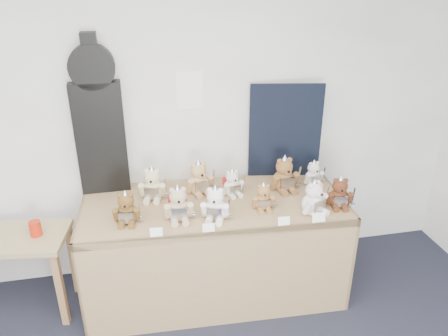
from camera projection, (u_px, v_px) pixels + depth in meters
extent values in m
plane|color=white|center=(104.00, 124.00, 3.34)|extent=(6.00, 0.00, 6.00)
cube|color=white|center=(190.00, 91.00, 3.36)|extent=(0.21, 0.00, 0.30)
cube|color=#9C794F|center=(214.00, 205.00, 3.31)|extent=(2.02, 0.92, 0.06)
cube|color=#9C794F|center=(222.00, 280.00, 3.11)|extent=(1.99, 0.11, 0.83)
cube|color=#9C794F|center=(87.00, 259.00, 3.34)|extent=(0.06, 0.83, 0.83)
cube|color=#9C794F|center=(332.00, 236.00, 3.62)|extent=(0.06, 0.83, 0.83)
cube|color=tan|center=(10.00, 238.00, 3.17)|extent=(0.86, 0.56, 0.04)
cube|color=brown|center=(61.00, 290.00, 3.17)|extent=(0.06, 0.06, 0.63)
cube|color=brown|center=(73.00, 259.00, 3.50)|extent=(0.06, 0.06, 0.63)
cube|color=black|center=(101.00, 139.00, 3.30)|extent=(0.37, 0.11, 0.87)
cylinder|color=black|center=(92.00, 67.00, 3.08)|extent=(0.33, 0.11, 0.33)
cube|color=black|center=(89.00, 48.00, 3.02)|extent=(0.11, 0.10, 0.22)
cube|color=black|center=(285.00, 131.00, 3.56)|extent=(0.59, 0.13, 0.79)
cylinder|color=red|center=(35.00, 229.00, 3.15)|extent=(0.09, 0.09, 0.11)
ellipsoid|color=brown|center=(127.00, 214.00, 3.02)|extent=(0.17, 0.15, 0.15)
sphere|color=brown|center=(126.00, 201.00, 2.97)|extent=(0.11, 0.11, 0.11)
cylinder|color=brown|center=(125.00, 205.00, 2.94)|extent=(0.05, 0.03, 0.05)
sphere|color=black|center=(125.00, 207.00, 2.92)|extent=(0.02, 0.02, 0.02)
sphere|color=brown|center=(120.00, 196.00, 2.95)|extent=(0.04, 0.04, 0.04)
sphere|color=brown|center=(131.00, 195.00, 2.96)|extent=(0.04, 0.04, 0.04)
cylinder|color=brown|center=(116.00, 215.00, 2.99)|extent=(0.05, 0.09, 0.11)
cylinder|color=brown|center=(137.00, 214.00, 3.00)|extent=(0.05, 0.09, 0.11)
cylinder|color=brown|center=(122.00, 223.00, 2.99)|extent=(0.06, 0.10, 0.05)
cylinder|color=brown|center=(132.00, 223.00, 2.99)|extent=(0.06, 0.10, 0.05)
cube|color=silver|center=(126.00, 218.00, 2.96)|extent=(0.10, 0.03, 0.08)
cone|color=silver|center=(125.00, 195.00, 2.95)|extent=(0.09, 0.09, 0.07)
cube|color=silver|center=(140.00, 212.00, 2.98)|extent=(0.02, 0.04, 0.16)
cube|color=silver|center=(141.00, 219.00, 3.01)|extent=(0.05, 0.01, 0.01)
ellipsoid|color=tan|center=(179.00, 210.00, 3.05)|extent=(0.17, 0.14, 0.17)
sphere|color=tan|center=(178.00, 196.00, 3.01)|extent=(0.12, 0.12, 0.12)
cylinder|color=tan|center=(179.00, 201.00, 2.96)|extent=(0.05, 0.03, 0.05)
sphere|color=black|center=(179.00, 202.00, 2.95)|extent=(0.02, 0.02, 0.02)
sphere|color=tan|center=(172.00, 190.00, 2.98)|extent=(0.04, 0.04, 0.04)
sphere|color=tan|center=(183.00, 189.00, 2.99)|extent=(0.04, 0.04, 0.04)
cylinder|color=tan|center=(167.00, 211.00, 3.02)|extent=(0.05, 0.09, 0.13)
cylinder|color=tan|center=(190.00, 209.00, 3.04)|extent=(0.05, 0.09, 0.13)
cylinder|color=tan|center=(174.00, 221.00, 3.01)|extent=(0.05, 0.11, 0.05)
cylinder|color=tan|center=(185.00, 220.00, 3.03)|extent=(0.05, 0.11, 0.05)
cube|color=silver|center=(179.00, 214.00, 2.99)|extent=(0.11, 0.02, 0.09)
cone|color=silver|center=(178.00, 189.00, 2.98)|extent=(0.10, 0.10, 0.08)
cube|color=silver|center=(194.00, 207.00, 3.03)|extent=(0.01, 0.04, 0.17)
cube|color=silver|center=(194.00, 215.00, 3.05)|extent=(0.05, 0.01, 0.01)
cube|color=red|center=(178.00, 204.00, 3.10)|extent=(0.13, 0.03, 0.15)
ellipsoid|color=white|center=(215.00, 210.00, 3.06)|extent=(0.20, 0.18, 0.16)
sphere|color=white|center=(215.00, 196.00, 3.01)|extent=(0.12, 0.12, 0.12)
cylinder|color=white|center=(214.00, 201.00, 2.97)|extent=(0.06, 0.04, 0.05)
sphere|color=black|center=(214.00, 202.00, 2.96)|extent=(0.02, 0.02, 0.02)
sphere|color=white|center=(210.00, 190.00, 3.00)|extent=(0.04, 0.04, 0.04)
sphere|color=white|center=(221.00, 190.00, 2.99)|extent=(0.04, 0.04, 0.04)
cylinder|color=white|center=(204.00, 210.00, 3.05)|extent=(0.07, 0.10, 0.12)
cylinder|color=white|center=(226.00, 211.00, 3.03)|extent=(0.07, 0.10, 0.12)
cylinder|color=white|center=(209.00, 219.00, 3.03)|extent=(0.08, 0.12, 0.05)
cylinder|color=white|center=(220.00, 220.00, 3.02)|extent=(0.08, 0.12, 0.05)
cube|color=silver|center=(214.00, 214.00, 3.00)|extent=(0.11, 0.05, 0.09)
cone|color=silver|center=(215.00, 190.00, 2.99)|extent=(0.10, 0.10, 0.08)
cube|color=silver|center=(229.00, 209.00, 3.01)|extent=(0.02, 0.04, 0.17)
cube|color=silver|center=(229.00, 217.00, 3.03)|extent=(0.05, 0.02, 0.01)
ellipsoid|color=#9B6B3B|center=(263.00, 201.00, 3.19)|extent=(0.14, 0.12, 0.13)
sphere|color=#9B6B3B|center=(263.00, 191.00, 3.15)|extent=(0.10, 0.10, 0.10)
cylinder|color=#9B6B3B|center=(265.00, 194.00, 3.12)|extent=(0.04, 0.02, 0.04)
sphere|color=black|center=(265.00, 195.00, 3.11)|extent=(0.02, 0.02, 0.02)
sphere|color=#9B6B3B|center=(259.00, 186.00, 3.13)|extent=(0.03, 0.03, 0.03)
sphere|color=#9B6B3B|center=(268.00, 186.00, 3.14)|extent=(0.03, 0.03, 0.03)
cylinder|color=#9B6B3B|center=(255.00, 202.00, 3.17)|extent=(0.04, 0.08, 0.10)
cylinder|color=#9B6B3B|center=(272.00, 201.00, 3.18)|extent=(0.04, 0.08, 0.10)
cylinder|color=#9B6B3B|center=(260.00, 209.00, 3.16)|extent=(0.05, 0.09, 0.04)
cylinder|color=#9B6B3B|center=(268.00, 209.00, 3.17)|extent=(0.05, 0.09, 0.04)
cube|color=silver|center=(265.00, 205.00, 3.14)|extent=(0.09, 0.02, 0.07)
cone|color=silver|center=(264.00, 186.00, 3.14)|extent=(0.08, 0.08, 0.06)
cube|color=silver|center=(275.00, 199.00, 3.17)|extent=(0.01, 0.03, 0.14)
cube|color=silver|center=(275.00, 206.00, 3.19)|extent=(0.04, 0.01, 0.01)
ellipsoid|color=white|center=(313.00, 204.00, 3.13)|extent=(0.21, 0.20, 0.17)
sphere|color=white|center=(314.00, 190.00, 3.09)|extent=(0.12, 0.12, 0.12)
cylinder|color=white|center=(320.00, 194.00, 3.06)|extent=(0.06, 0.05, 0.05)
sphere|color=black|center=(322.00, 195.00, 3.04)|extent=(0.02, 0.02, 0.02)
sphere|color=white|center=(311.00, 186.00, 3.04)|extent=(0.04, 0.04, 0.04)
sphere|color=white|center=(318.00, 183.00, 3.09)|extent=(0.04, 0.04, 0.04)
cylinder|color=white|center=(308.00, 207.00, 3.07)|extent=(0.09, 0.10, 0.12)
cylinder|color=white|center=(322.00, 200.00, 3.16)|extent=(0.09, 0.10, 0.12)
cylinder|color=white|center=(315.00, 214.00, 3.09)|extent=(0.10, 0.12, 0.05)
cylinder|color=white|center=(322.00, 211.00, 3.14)|extent=(0.10, 0.12, 0.05)
cube|color=silver|center=(320.00, 207.00, 3.09)|extent=(0.10, 0.07, 0.09)
cone|color=silver|center=(315.00, 184.00, 3.07)|extent=(0.10, 0.10, 0.08)
cube|color=silver|center=(326.00, 197.00, 3.16)|extent=(0.03, 0.04, 0.17)
cube|color=silver|center=(325.00, 205.00, 3.19)|extent=(0.05, 0.03, 0.01)
ellipsoid|color=#542E1C|center=(339.00, 198.00, 3.22)|extent=(0.18, 0.16, 0.15)
sphere|color=#542E1C|center=(340.00, 186.00, 3.18)|extent=(0.11, 0.11, 0.11)
cylinder|color=#542E1C|center=(342.00, 190.00, 3.14)|extent=(0.05, 0.03, 0.05)
sphere|color=black|center=(342.00, 191.00, 3.12)|extent=(0.02, 0.02, 0.02)
sphere|color=#542E1C|center=(336.00, 181.00, 3.16)|extent=(0.04, 0.04, 0.04)
sphere|color=#542E1C|center=(346.00, 181.00, 3.16)|extent=(0.04, 0.04, 0.04)
cylinder|color=#542E1C|center=(330.00, 198.00, 3.20)|extent=(0.06, 0.09, 0.11)
cylinder|color=#542E1C|center=(349.00, 198.00, 3.20)|extent=(0.06, 0.09, 0.11)
cylinder|color=#542E1C|center=(335.00, 207.00, 3.19)|extent=(0.06, 0.11, 0.05)
cylinder|color=#542E1C|center=(344.00, 207.00, 3.19)|extent=(0.06, 0.11, 0.05)
cube|color=silver|center=(341.00, 202.00, 3.17)|extent=(0.10, 0.04, 0.08)
cone|color=silver|center=(341.00, 180.00, 3.16)|extent=(0.09, 0.09, 0.07)
cube|color=silver|center=(353.00, 196.00, 3.18)|extent=(0.02, 0.04, 0.16)
cube|color=silver|center=(352.00, 204.00, 3.21)|extent=(0.05, 0.02, 0.01)
ellipsoid|color=beige|center=(153.00, 190.00, 3.33)|extent=(0.20, 0.18, 0.17)
sphere|color=beige|center=(152.00, 177.00, 3.28)|extent=(0.12, 0.12, 0.12)
cylinder|color=beige|center=(151.00, 181.00, 3.24)|extent=(0.06, 0.04, 0.05)
sphere|color=black|center=(151.00, 182.00, 3.22)|extent=(0.02, 0.02, 0.02)
sphere|color=beige|center=(146.00, 171.00, 3.26)|extent=(0.04, 0.04, 0.04)
sphere|color=beige|center=(157.00, 171.00, 3.26)|extent=(0.04, 0.04, 0.04)
cylinder|color=beige|center=(142.00, 190.00, 3.30)|extent=(0.07, 0.10, 0.13)
cylinder|color=beige|center=(163.00, 190.00, 3.30)|extent=(0.07, 0.10, 0.13)
cylinder|color=beige|center=(147.00, 199.00, 3.29)|extent=(0.07, 0.12, 0.05)
cylinder|color=beige|center=(157.00, 199.00, 3.29)|extent=(0.07, 0.12, 0.05)
cube|color=silver|center=(152.00, 193.00, 3.26)|extent=(0.11, 0.04, 0.09)
cone|color=silver|center=(152.00, 170.00, 3.26)|extent=(0.10, 0.10, 0.08)
cube|color=silver|center=(166.00, 188.00, 3.28)|extent=(0.02, 0.04, 0.18)
cube|color=silver|center=(167.00, 196.00, 3.31)|extent=(0.05, 0.02, 0.01)
ellipsoid|color=tan|center=(199.00, 184.00, 3.41)|extent=(0.20, 0.18, 0.17)
sphere|color=tan|center=(199.00, 171.00, 3.36)|extent=(0.13, 0.13, 0.13)
cylinder|color=tan|center=(201.00, 174.00, 3.32)|extent=(0.06, 0.04, 0.05)
sphere|color=black|center=(202.00, 175.00, 3.31)|extent=(0.02, 0.02, 0.02)
sphere|color=tan|center=(193.00, 166.00, 3.33)|extent=(0.04, 0.04, 0.04)
sphere|color=tan|center=(203.00, 164.00, 3.36)|extent=(0.04, 0.04, 0.04)
cylinder|color=tan|center=(190.00, 186.00, 3.36)|extent=(0.07, 0.10, 0.13)
cylinder|color=tan|center=(210.00, 182.00, 3.42)|extent=(0.07, 0.10, 0.13)
cylinder|color=tan|center=(197.00, 194.00, 3.37)|extent=(0.08, 0.12, 0.05)
cylinder|color=tan|center=(207.00, 192.00, 3.40)|extent=(0.08, 0.12, 0.05)
cube|color=silver|center=(202.00, 187.00, 3.36)|extent=(0.11, 0.05, 0.09)
cone|color=silver|center=(198.00, 164.00, 3.34)|extent=(0.11, 0.11, 0.08)
cube|color=silver|center=(213.00, 179.00, 3.41)|extent=(0.02, 0.04, 0.18)
cube|color=silver|center=(213.00, 187.00, 3.44)|extent=(0.05, 0.02, 0.01)
ellipsoid|color=silver|center=(232.00, 187.00, 3.39)|extent=(0.16, 0.15, 0.14)
sphere|color=silver|center=(232.00, 177.00, 3.35)|extent=(0.10, 0.10, 0.10)
cylinder|color=silver|center=(235.00, 180.00, 3.32)|extent=(0.05, 0.03, 0.04)
sphere|color=black|center=(236.00, 181.00, 3.31)|extent=(0.02, 0.02, 0.02)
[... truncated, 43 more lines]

